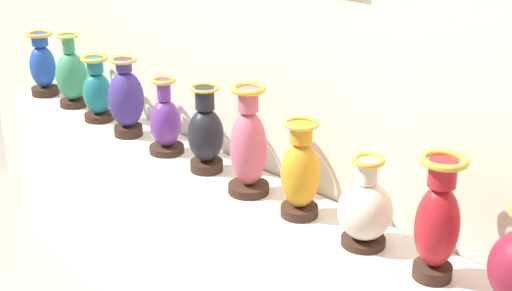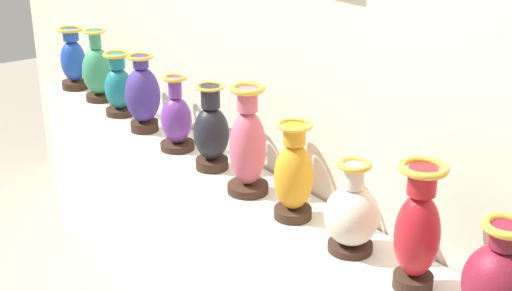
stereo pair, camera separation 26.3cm
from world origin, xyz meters
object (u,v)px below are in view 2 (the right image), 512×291
Objects in this scene: vase_onyx at (211,133)px; vase_burgundy at (499,282)px; vase_jade at (98,71)px; vase_teal at (119,87)px; vase_rose at (247,147)px; vase_sapphire at (73,61)px; vase_indigo at (143,96)px; vase_ivory at (352,215)px; vase_crimson at (418,231)px; vase_violet at (176,120)px; vase_amber at (294,176)px.

vase_onyx reaches higher than vase_burgundy.
vase_jade is 1.18× the size of vase_teal.
vase_rose reaches higher than vase_jade.
vase_teal is 0.97× the size of vase_burgundy.
vase_sapphire is at bearing -179.74° from vase_teal.
vase_sapphire is 0.91× the size of vase_jade.
vase_ivory is at bearing 0.59° from vase_indigo.
vase_jade is 1.14× the size of vase_burgundy.
vase_rose reaches higher than vase_crimson.
vase_sapphire is 2.18m from vase_ivory.
vase_jade is 1.05× the size of vase_onyx.
vase_violet is at bearing -179.77° from vase_crimson.
vase_sapphire is at bearing -179.58° from vase_burgundy.
vase_jade is at bearing 178.98° from vase_rose.
vase_rose is at bearing -1.02° from vase_jade.
vase_ivory is at bearing -0.04° from vase_onyx.
vase_burgundy is (0.82, 0.02, -0.01)m from vase_amber.
vase_burgundy is (1.90, 0.03, -0.02)m from vase_indigo.
vase_ivory is (1.08, 0.01, -0.01)m from vase_violet.
vase_burgundy is at bearing 1.35° from vase_rose.
vase_violet is 1.61m from vase_burgundy.
vase_rose reaches higher than vase_amber.
vase_violet is at bearing 1.58° from vase_indigo.
vase_violet is 0.79m from vase_amber.
vase_ivory is at bearing 1.13° from vase_amber.
vase_rose reaches higher than vase_indigo.
vase_teal is at bearing -179.90° from vase_crimson.
vase_sapphire is 1.08× the size of vase_teal.
vase_indigo is 0.92× the size of vase_crimson.
vase_rose is 0.81m from vase_crimson.
vase_crimson is (1.08, -0.00, 0.03)m from vase_onyx.
vase_sapphire is 1.10m from vase_violet.
vase_teal is 1.35m from vase_amber.
vase_indigo is 0.29m from vase_violet.
vase_onyx is 0.84× the size of vase_rose.
vase_jade is at bearing 179.38° from vase_amber.
vase_rose reaches higher than vase_onyx.
vase_rose is at bearing -2.79° from vase_onyx.
vase_violet is (1.10, 0.00, -0.02)m from vase_sapphire.
vase_sapphire is 0.27m from vase_jade.
vase_crimson reaches higher than vase_jade.
vase_jade is 0.94× the size of vase_crimson.
vase_burgundy reaches higher than vase_teal.
vase_ivory is 0.78× the size of vase_crimson.
vase_violet is 1.34m from vase_crimson.
vase_indigo is 1.90m from vase_burgundy.
vase_crimson reaches higher than vase_teal.
vase_ivory is at bearing -0.36° from vase_jade.
vase_crimson reaches higher than vase_indigo.
vase_sapphire is 2.44m from vase_crimson.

